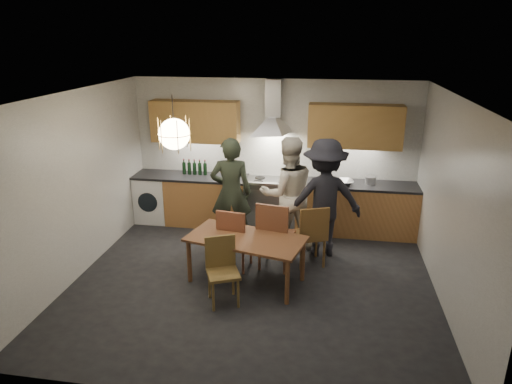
% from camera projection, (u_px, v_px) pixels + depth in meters
% --- Properties ---
extents(ground, '(5.00, 5.00, 0.00)m').
position_uv_depth(ground, '(253.00, 281.00, 6.45)').
color(ground, black).
rests_on(ground, ground).
extents(room_shell, '(5.02, 4.52, 2.61)m').
position_uv_depth(room_shell, '(253.00, 165.00, 5.89)').
color(room_shell, silver).
rests_on(room_shell, ground).
extents(counter_run, '(5.00, 0.62, 0.90)m').
position_uv_depth(counter_run, '(272.00, 204.00, 8.12)').
color(counter_run, tan).
rests_on(counter_run, ground).
extents(range_stove, '(0.90, 0.60, 0.92)m').
position_uv_depth(range_stove, '(271.00, 204.00, 8.12)').
color(range_stove, silver).
rests_on(range_stove, ground).
extents(wall_fixtures, '(4.30, 0.54, 1.10)m').
position_uv_depth(wall_fixtures, '(273.00, 123.00, 7.76)').
color(wall_fixtures, tan).
rests_on(wall_fixtures, ground).
extents(pendant_lamp, '(0.43, 0.43, 0.70)m').
position_uv_depth(pendant_lamp, '(174.00, 134.00, 5.82)').
color(pendant_lamp, black).
rests_on(pendant_lamp, ground).
extents(dining_table, '(1.73, 1.15, 0.67)m').
position_uv_depth(dining_table, '(246.00, 243.00, 6.27)').
color(dining_table, brown).
rests_on(dining_table, ground).
extents(chair_back_left, '(0.50, 0.50, 0.96)m').
position_uv_depth(chair_back_left, '(234.00, 236.00, 6.60)').
color(chair_back_left, brown).
rests_on(chair_back_left, ground).
extents(chair_back_mid, '(0.56, 0.56, 1.06)m').
position_uv_depth(chair_back_mid, '(274.00, 232.00, 6.59)').
color(chair_back_mid, brown).
rests_on(chair_back_mid, ground).
extents(chair_back_right, '(0.56, 0.56, 0.97)m').
position_uv_depth(chair_back_right, '(312.00, 232.00, 6.70)').
color(chair_back_right, brown).
rests_on(chair_back_right, ground).
extents(chair_front, '(0.52, 0.52, 0.87)m').
position_uv_depth(chair_front, '(222.00, 265.00, 5.86)').
color(chair_front, brown).
rests_on(chair_front, ground).
extents(person_left, '(0.72, 0.54, 1.81)m').
position_uv_depth(person_left, '(231.00, 193.00, 7.30)').
color(person_left, black).
rests_on(person_left, ground).
extents(person_mid, '(1.08, 0.96, 1.84)m').
position_uv_depth(person_mid, '(288.00, 194.00, 7.21)').
color(person_mid, beige).
rests_on(person_mid, ground).
extents(person_right, '(1.32, 0.93, 1.85)m').
position_uv_depth(person_right, '(324.00, 198.00, 7.00)').
color(person_right, black).
rests_on(person_right, ground).
extents(mixing_bowl, '(0.39, 0.39, 0.08)m').
position_uv_depth(mixing_bowl, '(344.00, 182.00, 7.70)').
color(mixing_bowl, '#A9A9AC').
rests_on(mixing_bowl, counter_run).
extents(stock_pot, '(0.19, 0.19, 0.13)m').
position_uv_depth(stock_pot, '(370.00, 180.00, 7.73)').
color(stock_pot, silver).
rests_on(stock_pot, counter_run).
extents(wine_bottles, '(0.46, 0.07, 0.28)m').
position_uv_depth(wine_bottles, '(195.00, 167.00, 8.22)').
color(wine_bottles, black).
rests_on(wine_bottles, counter_run).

